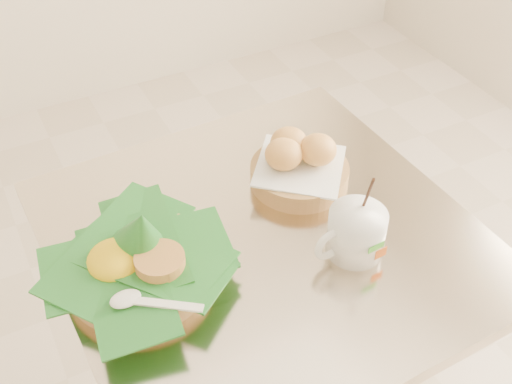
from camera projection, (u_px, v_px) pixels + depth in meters
name	position (u px, v px, depth m)	size (l,w,h in m)	color
cafe_table	(264.00, 313.00, 1.26)	(0.72, 0.72, 0.75)	gray
rice_basket	(138.00, 259.00, 1.02)	(0.30, 0.30, 0.15)	tan
bread_basket	(298.00, 164.00, 1.20)	(0.22, 0.22, 0.10)	tan
coffee_mug	(355.00, 232.00, 1.06)	(0.13, 0.10, 0.17)	white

